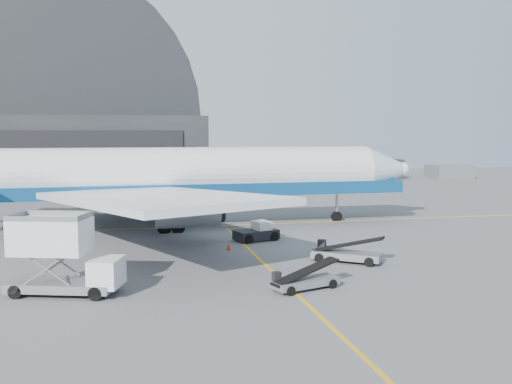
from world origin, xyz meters
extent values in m
plane|color=#565659|center=(0.00, 0.00, 0.00)|extent=(200.00, 200.00, 0.00)
cube|color=gold|center=(0.00, 20.00, 0.01)|extent=(80.00, 0.25, 0.02)
cube|color=gold|center=(0.00, -2.00, 0.01)|extent=(0.25, 40.00, 0.02)
cube|color=black|center=(-22.00, 65.00, 6.00)|extent=(50.00, 28.00, 12.00)
cube|color=black|center=(-22.00, 50.90, 5.00)|extent=(42.00, 0.40, 9.50)
cube|color=black|center=(38.00, 72.00, 0.00)|extent=(14.00, 8.00, 4.00)
cube|color=slate|center=(55.00, 68.00, 0.00)|extent=(8.00, 6.00, 2.80)
cylinder|color=white|center=(-3.47, 20.21, 5.46)|extent=(37.82, 5.04, 5.04)
cone|color=white|center=(17.75, 20.21, 5.46)|extent=(4.62, 5.04, 5.04)
sphere|color=white|center=(19.86, 20.21, 5.46)|extent=(1.47, 1.47, 1.47)
cube|color=black|center=(16.49, 20.21, 6.09)|extent=(2.73, 2.31, 0.74)
cube|color=navy|center=(-3.47, 20.21, 3.83)|extent=(44.13, 5.10, 1.26)
cube|color=white|center=(-7.67, 7.60, 4.41)|extent=(19.37, 25.76, 1.53)
cube|color=white|center=(-7.67, 32.82, 4.41)|extent=(19.37, 25.76, 1.53)
cylinder|color=gray|center=(-4.52, 11.81, 2.73)|extent=(5.46, 2.84, 2.84)
cylinder|color=gray|center=(-4.52, 28.62, 2.73)|extent=(5.46, 2.84, 2.84)
cylinder|color=#A5A5AA|center=(12.29, 20.21, 1.47)|extent=(0.29, 0.29, 2.94)
cylinder|color=black|center=(12.29, 20.21, 0.47)|extent=(1.16, 0.37, 1.16)
cylinder|color=black|center=(-5.57, 16.85, 0.58)|extent=(1.37, 0.47, 1.37)
cylinder|color=black|center=(-5.57, 23.57, 0.58)|extent=(1.37, 0.47, 1.37)
cube|color=slate|center=(-13.37, -2.37, 0.56)|extent=(6.57, 4.17, 0.51)
cube|color=silver|center=(-10.84, -3.17, 1.38)|extent=(2.26, 2.73, 1.63)
cube|color=black|center=(-10.11, -3.40, 1.63)|extent=(0.66, 1.87, 0.92)
cube|color=silver|center=(-13.95, -2.19, 3.47)|extent=(4.85, 3.72, 2.04)
cylinder|color=black|center=(-11.45, -4.10, 0.41)|extent=(0.87, 0.54, 0.82)
cylinder|color=black|center=(-10.81, -2.05, 0.41)|extent=(0.87, 0.54, 0.82)
cylinder|color=black|center=(-15.92, -2.69, 0.41)|extent=(0.87, 0.54, 0.82)
cylinder|color=black|center=(-15.28, -0.64, 0.41)|extent=(0.87, 0.54, 0.82)
cube|color=black|center=(1.43, 11.49, 0.51)|extent=(4.13, 3.02, 0.83)
cube|color=silver|center=(1.96, 11.65, 1.25)|extent=(1.72, 1.97, 0.83)
cylinder|color=black|center=(2.94, 10.98, 0.37)|extent=(0.89, 0.55, 0.83)
cylinder|color=black|center=(2.40, 12.75, 0.37)|extent=(0.89, 0.55, 0.83)
cylinder|color=black|center=(0.47, 10.22, 0.37)|extent=(0.89, 0.55, 0.83)
cylinder|color=black|center=(-0.07, 11.99, 0.37)|extent=(0.89, 0.55, 0.83)
cube|color=slate|center=(0.81, -4.52, 0.43)|extent=(4.45, 2.65, 0.43)
cube|color=black|center=(0.81, -4.52, 1.10)|extent=(4.57, 2.27, 1.22)
cube|color=black|center=(-0.99, -4.54, 0.91)|extent=(0.57, 0.51, 0.57)
cylinder|color=black|center=(2.48, -4.69, 0.29)|extent=(0.62, 0.40, 0.57)
cylinder|color=black|center=(2.07, -3.41, 0.29)|extent=(0.62, 0.40, 0.57)
cylinder|color=black|center=(-0.44, -5.62, 0.29)|extent=(0.62, 0.40, 0.57)
cylinder|color=black|center=(-0.85, -4.34, 0.29)|extent=(0.62, 0.40, 0.57)
cube|color=slate|center=(5.98, 1.73, 0.51)|extent=(5.07, 4.28, 0.51)
cube|color=black|center=(5.98, 1.73, 1.31)|extent=(5.01, 4.00, 1.45)
cube|color=black|center=(4.67, 3.42, 1.08)|extent=(0.73, 0.70, 0.68)
cylinder|color=black|center=(7.01, 0.03, 0.34)|extent=(0.72, 0.63, 0.68)
cylinder|color=black|center=(7.93, 1.33, 0.34)|extent=(0.72, 0.63, 0.68)
cylinder|color=black|center=(4.04, 2.13, 0.34)|extent=(0.72, 0.63, 0.68)
cylinder|color=black|center=(4.96, 3.43, 0.34)|extent=(0.72, 0.63, 0.68)
cube|color=red|center=(-1.65, 7.89, 0.02)|extent=(0.37, 0.37, 0.03)
cone|color=red|center=(-1.65, 7.89, 0.26)|extent=(0.37, 0.37, 0.53)
camera|label=1|loc=(-9.62, -36.66, 9.47)|focal=40.00mm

